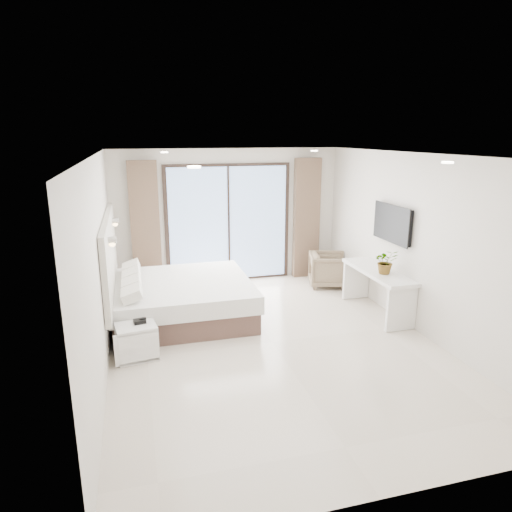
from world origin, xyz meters
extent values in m
plane|color=beige|center=(0.00, 0.00, 0.00)|extent=(6.20, 6.20, 0.00)
cube|color=silver|center=(0.00, 3.10, 1.35)|extent=(4.60, 0.02, 2.70)
cube|color=silver|center=(0.00, -3.10, 1.35)|extent=(4.60, 0.02, 2.70)
cube|color=silver|center=(-2.30, 0.00, 1.35)|extent=(0.02, 6.20, 2.70)
cube|color=silver|center=(2.30, 0.00, 1.35)|extent=(0.02, 6.20, 2.70)
cube|color=white|center=(0.00, 0.00, 2.70)|extent=(4.60, 6.20, 0.02)
cube|color=silver|center=(-2.25, 1.30, 1.15)|extent=(0.08, 3.00, 1.20)
cube|color=black|center=(2.25, 0.63, 1.55)|extent=(0.06, 1.00, 0.58)
cube|color=black|center=(2.21, 0.63, 1.55)|extent=(0.02, 1.04, 0.62)
cube|color=black|center=(0.00, 3.07, 1.20)|extent=(2.56, 0.04, 2.42)
cube|color=#95B7EE|center=(0.00, 3.04, 1.20)|extent=(2.40, 0.01, 2.30)
cube|color=brown|center=(-1.65, 2.96, 1.25)|extent=(0.55, 0.14, 2.50)
cube|color=brown|center=(1.65, 2.96, 1.25)|extent=(0.55, 0.14, 2.50)
cylinder|color=white|center=(-1.30, -1.80, 2.68)|extent=(0.12, 0.12, 0.02)
cylinder|color=white|center=(1.30, -1.80, 2.68)|extent=(0.12, 0.12, 0.02)
cylinder|color=white|center=(-1.30, 1.80, 2.68)|extent=(0.12, 0.12, 0.02)
cylinder|color=white|center=(1.30, 1.80, 2.68)|extent=(0.12, 0.12, 0.02)
cube|color=brown|center=(-1.17, 1.30, 0.17)|extent=(2.15, 2.05, 0.34)
cube|color=white|center=(-1.17, 1.30, 0.48)|extent=(2.24, 2.13, 0.28)
cube|color=white|center=(-1.95, 0.60, 0.69)|extent=(0.28, 0.43, 0.14)
cube|color=white|center=(-1.95, 1.06, 0.69)|extent=(0.28, 0.43, 0.14)
cube|color=white|center=(-1.95, 1.54, 0.69)|extent=(0.28, 0.43, 0.14)
cube|color=white|center=(-1.95, 2.00, 0.69)|extent=(0.28, 0.43, 0.14)
cube|color=white|center=(-1.92, 0.02, 0.46)|extent=(0.58, 0.50, 0.05)
cube|color=white|center=(-1.92, 0.02, 0.03)|extent=(0.58, 0.50, 0.05)
cube|color=white|center=(-1.92, -0.17, 0.24)|extent=(0.53, 0.12, 0.43)
cube|color=white|center=(-1.92, 0.21, 0.24)|extent=(0.53, 0.12, 0.43)
cube|color=black|center=(-1.86, 0.07, 0.51)|extent=(0.18, 0.15, 0.05)
cube|color=white|center=(2.04, 0.63, 0.74)|extent=(0.52, 1.67, 0.06)
cube|color=white|center=(2.04, -0.12, 0.35)|extent=(0.50, 0.06, 0.71)
cube|color=white|center=(2.04, 1.38, 0.35)|extent=(0.50, 0.06, 0.71)
imported|color=#33662D|center=(2.04, 0.42, 0.93)|extent=(0.46, 0.49, 0.32)
imported|color=#837455|center=(1.85, 2.20, 0.37)|extent=(0.84, 0.88, 0.74)
camera|label=1|loc=(-1.84, -5.88, 2.96)|focal=32.00mm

